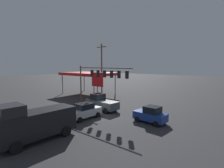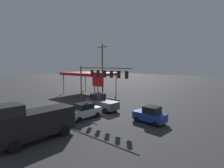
{
  "view_description": "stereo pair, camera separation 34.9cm",
  "coord_description": "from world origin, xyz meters",
  "px_view_note": "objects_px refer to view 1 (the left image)",
  "views": [
    {
      "loc": [
        -15.86,
        17.22,
        6.71
      ],
      "look_at": [
        0.0,
        -2.0,
        3.99
      ],
      "focal_mm": 28.0,
      "sensor_mm": 36.0,
      "label": 1
    },
    {
      "loc": [
        -16.13,
        16.99,
        6.71
      ],
      "look_at": [
        0.0,
        -2.0,
        3.99
      ],
      "focal_mm": 28.0,
      "sensor_mm": 36.0,
      "label": 2
    }
  ],
  "objects_px": {
    "utility_pole": "(102,70)",
    "hatchback_crossing": "(151,115)",
    "traffic_signal_assembly": "(101,76)",
    "sedan_far": "(85,111)",
    "price_sign": "(97,81)",
    "pickup_parked": "(101,103)",
    "delivery_truck": "(35,122)"
  },
  "relations": [
    {
      "from": "pickup_parked",
      "to": "traffic_signal_assembly",
      "type": "bearing_deg",
      "value": 133.33
    },
    {
      "from": "sedan_far",
      "to": "hatchback_crossing",
      "type": "height_order",
      "value": "hatchback_crossing"
    },
    {
      "from": "utility_pole",
      "to": "sedan_far",
      "type": "bearing_deg",
      "value": 123.42
    },
    {
      "from": "traffic_signal_assembly",
      "to": "utility_pole",
      "type": "bearing_deg",
      "value": -47.67
    },
    {
      "from": "utility_pole",
      "to": "hatchback_crossing",
      "type": "relative_size",
      "value": 2.77
    },
    {
      "from": "traffic_signal_assembly",
      "to": "sedan_far",
      "type": "distance_m",
      "value": 5.75
    },
    {
      "from": "pickup_parked",
      "to": "delivery_truck",
      "type": "height_order",
      "value": "delivery_truck"
    },
    {
      "from": "price_sign",
      "to": "sedan_far",
      "type": "height_order",
      "value": "price_sign"
    },
    {
      "from": "traffic_signal_assembly",
      "to": "price_sign",
      "type": "height_order",
      "value": "traffic_signal_assembly"
    },
    {
      "from": "hatchback_crossing",
      "to": "price_sign",
      "type": "bearing_deg",
      "value": -13.72
    },
    {
      "from": "sedan_far",
      "to": "delivery_truck",
      "type": "relative_size",
      "value": 0.65
    },
    {
      "from": "pickup_parked",
      "to": "hatchback_crossing",
      "type": "relative_size",
      "value": 1.35
    },
    {
      "from": "pickup_parked",
      "to": "price_sign",
      "type": "bearing_deg",
      "value": -37.05
    },
    {
      "from": "utility_pole",
      "to": "sedan_far",
      "type": "xyz_separation_m",
      "value": [
        -7.32,
        11.1,
        -4.75
      ]
    },
    {
      "from": "sedan_far",
      "to": "delivery_truck",
      "type": "height_order",
      "value": "delivery_truck"
    },
    {
      "from": "sedan_far",
      "to": "delivery_truck",
      "type": "bearing_deg",
      "value": 16.13
    },
    {
      "from": "utility_pole",
      "to": "price_sign",
      "type": "relative_size",
      "value": 1.99
    },
    {
      "from": "sedan_far",
      "to": "utility_pole",
      "type": "bearing_deg",
      "value": -143.43
    },
    {
      "from": "pickup_parked",
      "to": "sedan_far",
      "type": "relative_size",
      "value": 1.18
    },
    {
      "from": "price_sign",
      "to": "delivery_truck",
      "type": "xyz_separation_m",
      "value": [
        -6.9,
        14.93,
        -2.24
      ]
    },
    {
      "from": "hatchback_crossing",
      "to": "sedan_far",
      "type": "bearing_deg",
      "value": 31.6
    },
    {
      "from": "hatchback_crossing",
      "to": "pickup_parked",
      "type": "bearing_deg",
      "value": 0.25
    },
    {
      "from": "utility_pole",
      "to": "price_sign",
      "type": "distance_m",
      "value": 4.34
    },
    {
      "from": "sedan_far",
      "to": "hatchback_crossing",
      "type": "xyz_separation_m",
      "value": [
        -7.2,
        -3.79,
        -0.0
      ]
    },
    {
      "from": "traffic_signal_assembly",
      "to": "utility_pole",
      "type": "distance_m",
      "value": 9.81
    },
    {
      "from": "utility_pole",
      "to": "sedan_far",
      "type": "relative_size",
      "value": 2.41
    },
    {
      "from": "pickup_parked",
      "to": "delivery_truck",
      "type": "relative_size",
      "value": 0.77
    },
    {
      "from": "traffic_signal_assembly",
      "to": "hatchback_crossing",
      "type": "distance_m",
      "value": 8.97
    },
    {
      "from": "delivery_truck",
      "to": "hatchback_crossing",
      "type": "xyz_separation_m",
      "value": [
        -5.53,
        -11.01,
        -0.75
      ]
    },
    {
      "from": "utility_pole",
      "to": "delivery_truck",
      "type": "bearing_deg",
      "value": 116.14
    },
    {
      "from": "price_sign",
      "to": "delivery_truck",
      "type": "distance_m",
      "value": 16.6
    },
    {
      "from": "traffic_signal_assembly",
      "to": "hatchback_crossing",
      "type": "xyz_separation_m",
      "value": [
        -7.93,
        0.07,
        -4.2
      ]
    }
  ]
}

